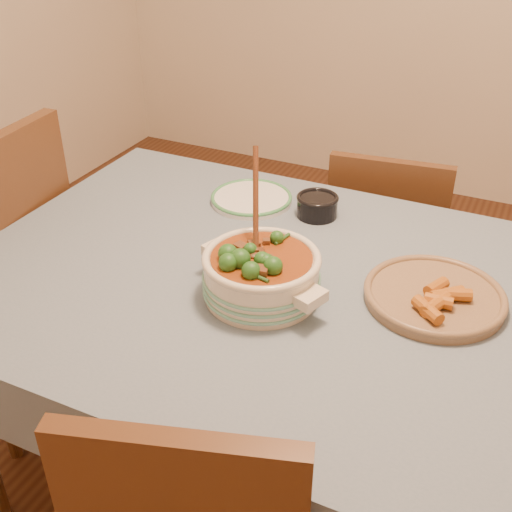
# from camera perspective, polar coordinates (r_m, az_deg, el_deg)

# --- Properties ---
(floor) EXTENTS (4.50, 4.50, 0.00)m
(floor) POSITION_cam_1_polar(r_m,az_deg,el_deg) (2.02, 3.58, -20.70)
(floor) COLOR #402012
(floor) RESTS_ON ground
(dining_table) EXTENTS (1.68, 1.08, 0.76)m
(dining_table) POSITION_cam_1_polar(r_m,az_deg,el_deg) (1.55, 4.40, -5.59)
(dining_table) COLOR brown
(dining_table) RESTS_ON floor
(stew_casserole) EXTENTS (0.34, 0.33, 0.31)m
(stew_casserole) POSITION_cam_1_polar(r_m,az_deg,el_deg) (1.43, 0.48, -1.35)
(stew_casserole) COLOR beige
(stew_casserole) RESTS_ON dining_table
(white_plate) EXTENTS (0.29, 0.29, 0.02)m
(white_plate) POSITION_cam_1_polar(r_m,az_deg,el_deg) (1.86, -0.41, 5.15)
(white_plate) COLOR white
(white_plate) RESTS_ON dining_table
(condiment_bowl) EXTENTS (0.12, 0.12, 0.06)m
(condiment_bowl) POSITION_cam_1_polar(r_m,az_deg,el_deg) (1.78, 5.46, 4.56)
(condiment_bowl) COLOR black
(condiment_bowl) RESTS_ON dining_table
(fried_plate) EXTENTS (0.36, 0.36, 0.05)m
(fried_plate) POSITION_cam_1_polar(r_m,az_deg,el_deg) (1.49, 15.60, -3.24)
(fried_plate) COLOR #8D704E
(fried_plate) RESTS_ON dining_table
(chair_far) EXTENTS (0.43, 0.43, 0.82)m
(chair_far) POSITION_cam_1_polar(r_m,az_deg,el_deg) (2.27, 11.39, 1.00)
(chair_far) COLOR #552F1A
(chair_far) RESTS_ON floor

